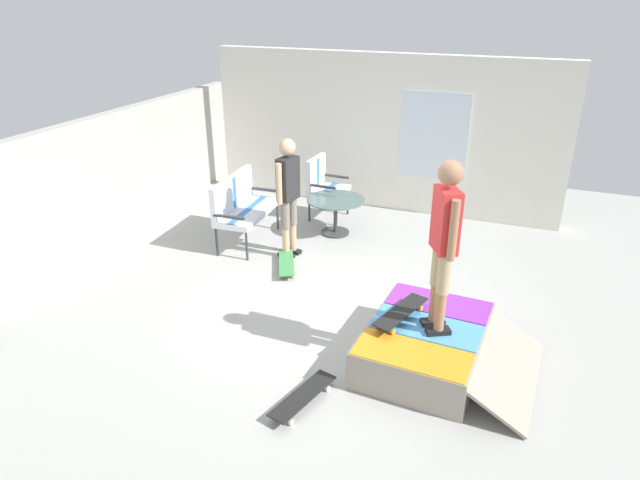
# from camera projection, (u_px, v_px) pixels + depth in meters

# --- Properties ---
(ground_plane) EXTENTS (12.00, 12.00, 0.10)m
(ground_plane) POSITION_uv_depth(u_px,v_px,m) (328.00, 320.00, 6.60)
(ground_plane) COLOR #A8A8A3
(back_wall_cinderblock) EXTENTS (9.00, 0.20, 1.85)m
(back_wall_cinderblock) POSITION_uv_depth(u_px,v_px,m) (52.00, 199.00, 7.55)
(back_wall_cinderblock) COLOR #ADA89E
(back_wall_cinderblock) RESTS_ON ground_plane
(house_facade) EXTENTS (0.23, 6.00, 2.60)m
(house_facade) POSITION_uv_depth(u_px,v_px,m) (382.00, 133.00, 9.42)
(house_facade) COLOR white
(house_facade) RESTS_ON ground_plane
(skate_ramp) EXTENTS (1.60, 1.75, 0.42)m
(skate_ramp) POSITION_uv_depth(u_px,v_px,m) (428.00, 344.00, 5.71)
(skate_ramp) COLOR gray
(skate_ramp) RESTS_ON ground_plane
(patio_bench) EXTENTS (1.29, 0.64, 1.02)m
(patio_bench) POSITION_uv_depth(u_px,v_px,m) (240.00, 203.00, 8.30)
(patio_bench) COLOR #38383D
(patio_bench) RESTS_ON ground_plane
(patio_chair_near_house) EXTENTS (0.64, 0.57, 1.02)m
(patio_chair_near_house) POSITION_uv_depth(u_px,v_px,m) (323.00, 182.00, 9.21)
(patio_chair_near_house) COLOR #38383D
(patio_chair_near_house) RESTS_ON ground_plane
(patio_table) EXTENTS (0.90, 0.90, 0.57)m
(patio_table) POSITION_uv_depth(u_px,v_px,m) (336.00, 209.00, 8.65)
(patio_table) COLOR #38383D
(patio_table) RESTS_ON ground_plane
(person_watching) EXTENTS (0.47, 0.29, 1.71)m
(person_watching) POSITION_uv_depth(u_px,v_px,m) (288.00, 189.00, 7.70)
(person_watching) COLOR black
(person_watching) RESTS_ON ground_plane
(person_skater) EXTENTS (0.43, 0.35, 1.74)m
(person_skater) POSITION_uv_depth(u_px,v_px,m) (444.00, 235.00, 5.18)
(person_skater) COLOR black
(person_skater) RESTS_ON skate_ramp
(skateboard_by_bench) EXTENTS (0.81, 0.53, 0.10)m
(skateboard_by_bench) POSITION_uv_depth(u_px,v_px,m) (286.00, 263.00, 7.67)
(skateboard_by_bench) COLOR #3F8C4C
(skateboard_by_bench) RESTS_ON ground_plane
(skateboard_spare) EXTENTS (0.82, 0.39, 0.10)m
(skateboard_spare) POSITION_uv_depth(u_px,v_px,m) (303.00, 396.00, 5.17)
(skateboard_spare) COLOR black
(skateboard_spare) RESTS_ON ground_plane
(skateboard_on_ramp) EXTENTS (0.82, 0.42, 0.10)m
(skateboard_on_ramp) POSITION_uv_depth(u_px,v_px,m) (401.00, 312.00, 5.72)
(skateboard_on_ramp) COLOR black
(skateboard_on_ramp) RESTS_ON skate_ramp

